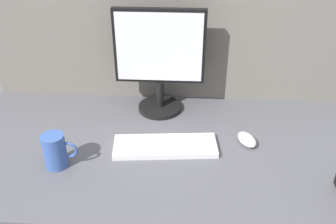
{
  "coord_description": "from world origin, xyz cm",
  "views": [
    {
      "loc": [
        -5.93,
        -113.33,
        84.38
      ],
      "look_at": [
        -6.95,
        0.0,
        14.0
      ],
      "focal_mm": 41.04,
      "sensor_mm": 36.0,
      "label": 1
    }
  ],
  "objects": [
    {
      "name": "mouse",
      "position": [
        16.29,
        2.22,
        1.7
      ],
      "size": [
        8.92,
        11.03,
        3.4
      ],
      "primitive_type": "ellipsoid",
      "rotation": [
        0.0,
        0.0,
        0.4
      ],
      "color": "silver",
      "rests_on": "ground_plane"
    },
    {
      "name": "ground_plane",
      "position": [
        0.0,
        0.0,
        -1.5
      ],
      "size": [
        180.0,
        80.0,
        3.0
      ],
      "primitive_type": "cube",
      "color": "#515156"
    },
    {
      "name": "monitor",
      "position": [
        -17.37,
        25.12,
        23.02
      ],
      "size": [
        35.67,
        18.0,
        42.69
      ],
      "color": "black",
      "rests_on": "ground_plane"
    },
    {
      "name": "keyboard",
      "position": [
        -13.43,
        -2.69,
        1.0
      ],
      "size": [
        38.03,
        16.33,
        2.0
      ],
      "primitive_type": "cube",
      "rotation": [
        0.0,
        0.0,
        0.09
      ],
      "color": "silver",
      "rests_on": "ground_plane"
    },
    {
      "name": "cubicle_wall_back",
      "position": [
        0.0,
        37.5,
        32.45
      ],
      "size": [
        180.0,
        5.0,
        64.9
      ],
      "color": "slate",
      "rests_on": "ground_plane"
    },
    {
      "name": "mug_ceramic_blue",
      "position": [
        -49.27,
        -14.2,
        6.14
      ],
      "size": [
        11.65,
        7.66,
        12.22
      ],
      "color": "#38569E",
      "rests_on": "ground_plane"
    }
  ]
}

